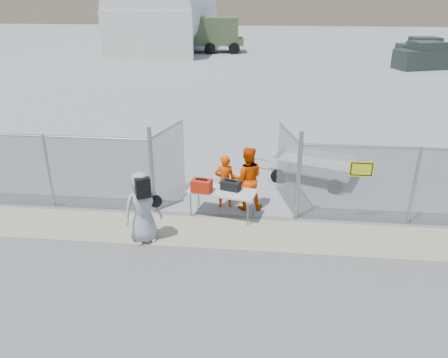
# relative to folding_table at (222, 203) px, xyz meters

# --- Properties ---
(ground) EXTENTS (160.00, 160.00, 0.00)m
(ground) POSITION_rel_folding_table_xyz_m (0.04, -1.94, -0.39)
(ground) COLOR #5B5A5A
(tarmac_inside) EXTENTS (160.00, 80.00, 0.01)m
(tarmac_inside) POSITION_rel_folding_table_xyz_m (0.04, 40.06, -0.39)
(tarmac_inside) COLOR gray
(tarmac_inside) RESTS_ON ground
(dirt_strip) EXTENTS (44.00, 1.60, 0.01)m
(dirt_strip) POSITION_rel_folding_table_xyz_m (0.04, -0.94, -0.39)
(dirt_strip) COLOR tan
(dirt_strip) RESTS_ON ground
(chain_link_fence) EXTENTS (40.00, 0.20, 2.20)m
(chain_link_fence) POSITION_rel_folding_table_xyz_m (0.04, 0.06, 0.71)
(chain_link_fence) COLOR gray
(chain_link_fence) RESTS_ON ground
(quonset_hangar) EXTENTS (9.00, 18.00, 8.00)m
(quonset_hangar) POSITION_rel_folding_table_xyz_m (-9.96, 38.06, 3.61)
(quonset_hangar) COLOR beige
(quonset_hangar) RESTS_ON ground
(folding_table) EXTENTS (1.97, 1.14, 0.78)m
(folding_table) POSITION_rel_folding_table_xyz_m (0.00, 0.00, 0.00)
(folding_table) COLOR beige
(folding_table) RESTS_ON ground
(orange_bag) EXTENTS (0.59, 0.44, 0.33)m
(orange_bag) POSITION_rel_folding_table_xyz_m (-0.55, -0.11, 0.56)
(orange_bag) COLOR red
(orange_bag) RESTS_ON folding_table
(black_duffel) EXTENTS (0.58, 0.44, 0.25)m
(black_duffel) POSITION_rel_folding_table_xyz_m (0.23, 0.08, 0.52)
(black_duffel) COLOR black
(black_duffel) RESTS_ON folding_table
(security_worker_left) EXTENTS (0.63, 0.46, 1.60)m
(security_worker_left) POSITION_rel_folding_table_xyz_m (0.01, 0.59, 0.41)
(security_worker_left) COLOR #E24200
(security_worker_left) RESTS_ON ground
(security_worker_right) EXTENTS (0.97, 0.79, 1.86)m
(security_worker_right) POSITION_rel_folding_table_xyz_m (0.65, 0.56, 0.54)
(security_worker_right) COLOR #E24200
(security_worker_right) RESTS_ON ground
(visitor) EXTENTS (1.08, 0.97, 1.86)m
(visitor) POSITION_rel_folding_table_xyz_m (-1.80, -1.50, 0.54)
(visitor) COLOR #949498
(visitor) RESTS_ON ground
(utility_trailer) EXTENTS (3.85, 2.88, 0.83)m
(utility_trailer) POSITION_rel_folding_table_xyz_m (2.71, 2.86, 0.02)
(utility_trailer) COLOR beige
(utility_trailer) RESTS_ON ground
(military_truck) EXTENTS (7.42, 3.53, 3.41)m
(military_truck) POSITION_rel_folding_table_xyz_m (-5.26, 35.02, 1.31)
(military_truck) COLOR #44552F
(military_truck) RESTS_ON ground
(parked_vehicle_near) EXTENTS (5.03, 3.52, 2.08)m
(parked_vehicle_near) POSITION_rel_folding_table_xyz_m (13.43, 26.58, 0.65)
(parked_vehicle_near) COLOR #272C27
(parked_vehicle_near) RESTS_ON ground
(parked_vehicle_mid) EXTENTS (4.66, 2.51, 2.02)m
(parked_vehicle_mid) POSITION_rel_folding_table_xyz_m (14.68, 30.99, 0.62)
(parked_vehicle_mid) COLOR #272C27
(parked_vehicle_mid) RESTS_ON ground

